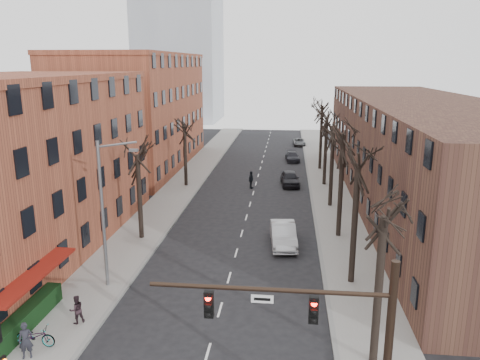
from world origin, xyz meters
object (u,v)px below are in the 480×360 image
(parked_car_near, at_px, (290,178))
(parked_car_mid, at_px, (292,157))
(silver_sedan, at_px, (283,234))
(pedestrian_a, at_px, (26,341))
(bicycle, at_px, (35,336))

(parked_car_near, height_order, parked_car_mid, parked_car_near)
(parked_car_mid, bearing_deg, silver_sedan, -96.19)
(silver_sedan, distance_m, pedestrian_a, 19.08)
(parked_car_near, bearing_deg, pedestrian_a, -115.80)
(silver_sedan, distance_m, bicycle, 18.42)
(silver_sedan, relative_size, parked_car_near, 1.09)
(parked_car_mid, relative_size, pedestrian_a, 2.53)
(parked_car_near, bearing_deg, silver_sedan, -97.52)
(pedestrian_a, height_order, bicycle, pedestrian_a)
(silver_sedan, relative_size, bicycle, 2.61)
(silver_sedan, height_order, parked_car_mid, silver_sedan)
(parked_car_mid, height_order, pedestrian_a, pedestrian_a)
(parked_car_mid, relative_size, bicycle, 2.25)
(silver_sedan, height_order, pedestrian_a, pedestrian_a)
(parked_car_near, distance_m, pedestrian_a, 35.13)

